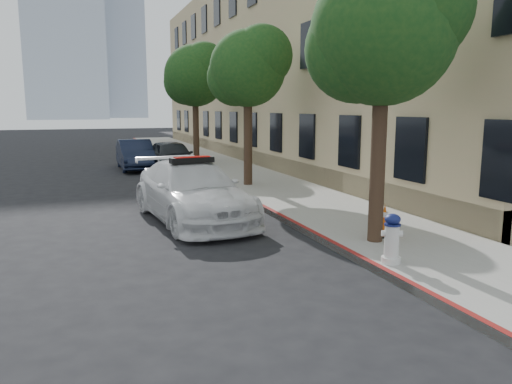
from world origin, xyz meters
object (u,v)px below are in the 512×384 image
object	(u,v)px
parked_car_mid	(171,156)
parked_car_far	(136,155)
fire_hydrant	(392,239)
police_car	(193,191)
traffic_cone	(384,220)

from	to	relation	value
parked_car_mid	parked_car_far	size ratio (longest dim) A/B	1.00
parked_car_mid	fire_hydrant	bearing A→B (deg)	-89.39
parked_car_far	fire_hydrant	size ratio (longest dim) A/B	4.72
police_car	parked_car_mid	world-z (taller)	police_car
parked_car_mid	traffic_cone	world-z (taller)	parked_car_mid
police_car	parked_car_far	distance (m)	11.27
parked_car_far	fire_hydrant	world-z (taller)	parked_car_far
police_car	fire_hydrant	size ratio (longest dim) A/B	6.03
parked_car_far	traffic_cone	size ratio (longest dim) A/B	5.93
parked_car_far	police_car	bearing A→B (deg)	-89.66
traffic_cone	parked_car_far	bearing A→B (deg)	103.21
parked_car_mid	parked_car_far	xyz separation A→B (m)	(-1.36, 1.67, -0.02)
police_car	parked_car_mid	xyz separation A→B (m)	(1.20, 9.60, -0.04)
parked_car_far	traffic_cone	distance (m)	15.17
police_car	traffic_cone	world-z (taller)	police_car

